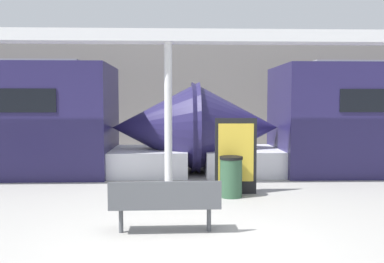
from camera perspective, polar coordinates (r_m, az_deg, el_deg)
The scene contains 7 objects.
ground_plane at distance 6.24m, azimuth -0.07°, elevation -15.24°, with size 60.00×60.00×0.00m, color #9E9B96.
station_wall at distance 17.56m, azimuth -1.42°, elevation 5.40°, with size 56.00×0.20×5.00m, color gray.
bench_near at distance 6.75m, azimuth -3.61°, elevation -9.35°, with size 1.74×0.48×0.84m.
trash_bin at distance 9.31m, azimuth 5.23°, elevation -6.01°, with size 0.50×0.50×0.88m.
poster_board at distance 9.57m, azimuth 5.85°, elevation -3.24°, with size 0.93×0.07×1.70m.
support_column_near at distance 10.02m, azimuth -3.19°, elevation 2.00°, with size 0.18×0.18×3.43m, color silver.
canopy_beam at distance 10.13m, azimuth -3.23°, elevation 12.53°, with size 28.00×0.60×0.28m, color silver.
Camera 1 is at (-0.21, -5.89, 2.05)m, focal length 40.00 mm.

